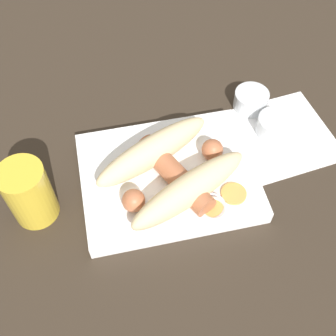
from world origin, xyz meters
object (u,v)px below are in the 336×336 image
(bread_roll, at_px, (171,169))
(condiment_cup_near, at_px, (274,127))
(condiment_cup_far, at_px, (251,101))
(drink_glass, at_px, (29,193))
(food_tray, at_px, (168,177))
(sausage, at_px, (175,174))

(bread_roll, xyz_separation_m, condiment_cup_near, (-0.18, -0.07, -0.03))
(condiment_cup_far, distance_m, drink_glass, 0.38)
(bread_roll, bearing_deg, drink_glass, -0.72)
(condiment_cup_far, height_order, drink_glass, drink_glass)
(condiment_cup_near, bearing_deg, condiment_cup_far, -72.93)
(condiment_cup_near, bearing_deg, drink_glass, 10.00)
(bread_roll, relative_size, drink_glass, 2.33)
(condiment_cup_far, bearing_deg, food_tray, 35.28)
(drink_glass, bearing_deg, food_tray, -177.18)
(food_tray, distance_m, sausage, 0.03)
(food_tray, relative_size, condiment_cup_far, 4.40)
(food_tray, xyz_separation_m, bread_roll, (-0.00, 0.01, 0.04))
(sausage, xyz_separation_m, drink_glass, (0.19, -0.01, 0.01))
(bread_roll, distance_m, drink_glass, 0.19)
(bread_roll, bearing_deg, condiment_cup_near, -159.55)
(food_tray, xyz_separation_m, sausage, (-0.01, 0.02, 0.03))
(sausage, height_order, condiment_cup_near, sausage)
(condiment_cup_near, bearing_deg, food_tray, 17.07)
(bread_roll, height_order, condiment_cup_far, bread_roll)
(condiment_cup_far, bearing_deg, condiment_cup_near, 107.07)
(food_tray, height_order, bread_roll, bread_roll)
(food_tray, distance_m, drink_glass, 0.19)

